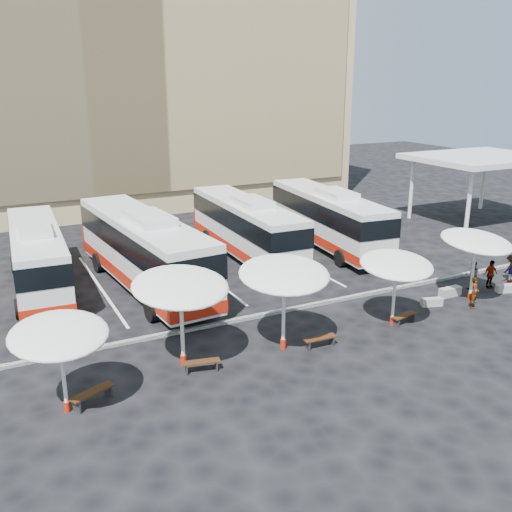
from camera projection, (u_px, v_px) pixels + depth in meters
name	position (u px, v px, depth m)	size (l,w,h in m)	color
ground	(266.00, 320.00, 26.76)	(120.00, 120.00, 0.00)	black
sandstone_building	(99.00, 58.00, 50.19)	(42.00, 18.25, 29.60)	tan
service_canopy	(480.00, 160.00, 44.13)	(10.00, 8.00, 5.20)	silver
curb_divider	(261.00, 315.00, 27.17)	(34.00, 0.25, 0.15)	black
bay_lines	(203.00, 271.00, 33.58)	(24.15, 12.00, 0.01)	white
bus_0	(37.00, 255.00, 30.32)	(3.19, 11.86, 3.73)	silver
bus_1	(143.00, 248.00, 30.42)	(4.00, 13.77, 4.31)	silver
bus_2	(246.00, 226.00, 35.83)	(3.17, 12.48, 3.94)	silver
bus_3	(328.00, 217.00, 38.02)	(3.85, 12.85, 4.02)	silver
sunshade_0	(59.00, 335.00, 18.59)	(3.49, 3.53, 3.37)	silver
sunshade_1	(180.00, 287.00, 21.61)	(4.08, 4.13, 3.89)	silver
sunshade_2	(284.00, 275.00, 22.99)	(4.40, 4.44, 3.89)	silver
sunshade_3	(396.00, 265.00, 25.43)	(3.93, 3.96, 3.42)	silver
sunshade_4	(476.00, 242.00, 28.24)	(4.21, 4.24, 3.68)	silver
wood_bench_0	(93.00, 394.00, 19.79)	(1.69, 1.08, 0.51)	black
wood_bench_1	(201.00, 364.00, 21.99)	(1.51, 0.69, 0.45)	black
wood_bench_2	(320.00, 340.00, 24.01)	(1.48, 0.45, 0.45)	black
wood_bench_3	(404.00, 317.00, 26.35)	(1.47, 0.66, 0.44)	black
conc_bench_0	(432.00, 302.00, 28.43)	(1.07, 0.36, 0.40)	gray
conc_bench_1	(450.00, 292.00, 29.70)	(1.26, 0.42, 0.47)	gray
conc_bench_2	(506.00, 288.00, 30.27)	(1.11, 0.37, 0.42)	gray
passenger_0	(475.00, 292.00, 28.03)	(0.58, 0.38, 1.60)	black
passenger_1	(473.00, 275.00, 30.55)	(0.76, 0.59, 1.56)	black
passenger_2	(490.00, 274.00, 30.74)	(0.91, 0.38, 1.56)	black
passenger_3	(511.00, 269.00, 31.59)	(1.02, 0.58, 1.57)	black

